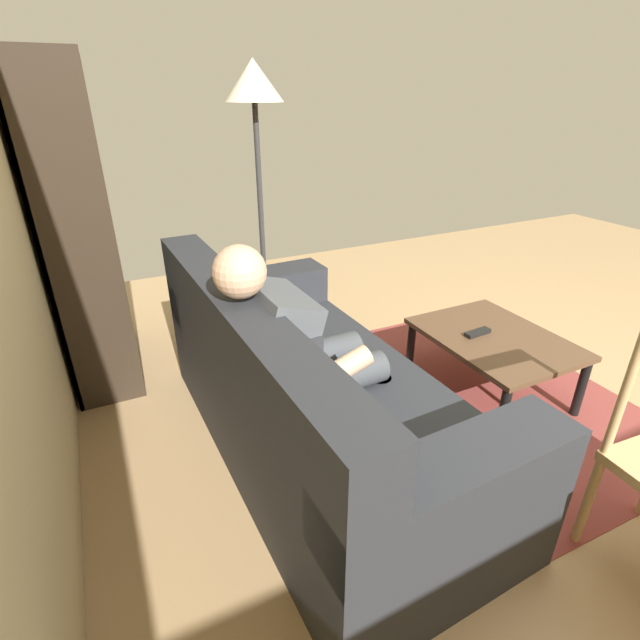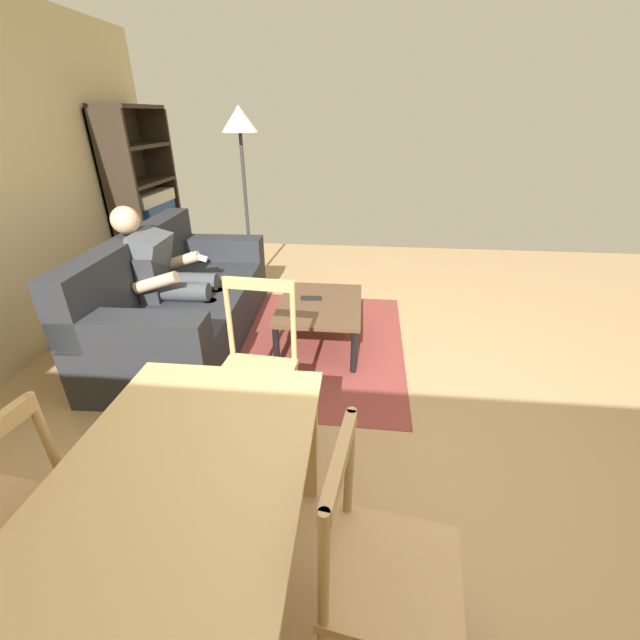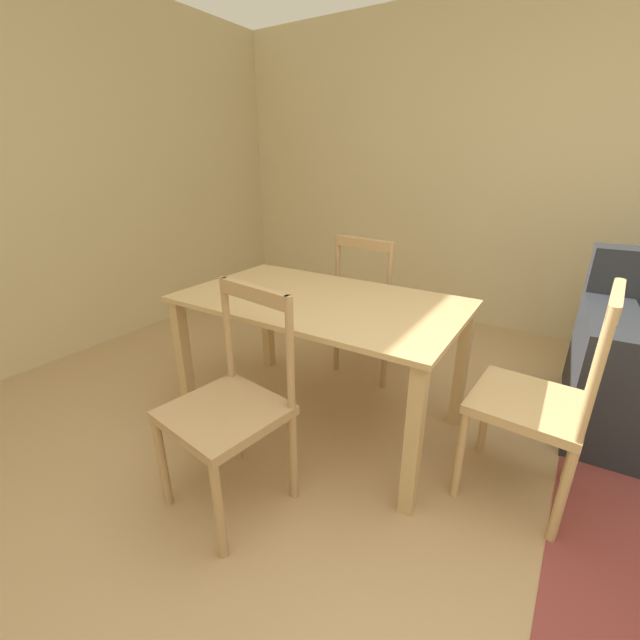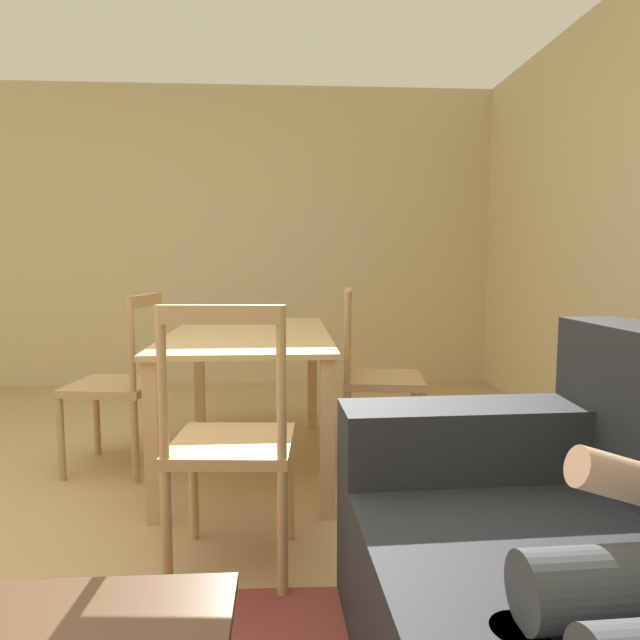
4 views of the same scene
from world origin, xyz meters
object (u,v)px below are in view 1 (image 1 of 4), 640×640
at_px(person_lounging, 300,356).
at_px(bookshelf, 83,263).
at_px(couch, 308,398).
at_px(floor_lamp, 255,110).
at_px(coffee_table, 494,343).
at_px(tv_remote, 478,333).

distance_m(person_lounging, bookshelf, 1.60).
height_order(couch, person_lounging, person_lounging).
xyz_separation_m(person_lounging, floor_lamp, (1.36, -0.32, 0.96)).
height_order(coffee_table, tv_remote, tv_remote).
xyz_separation_m(tv_remote, bookshelf, (1.28, 1.98, 0.33)).
relative_size(bookshelf, floor_lamp, 1.00).
relative_size(couch, person_lounging, 1.81).
bearing_deg(bookshelf, floor_lamp, -90.79).
relative_size(tv_remote, bookshelf, 0.09).
bearing_deg(person_lounging, bookshelf, 30.70).
height_order(bookshelf, floor_lamp, bookshelf).
bearing_deg(tv_remote, floor_lamp, 29.70).
bearing_deg(floor_lamp, person_lounging, 166.76).
bearing_deg(couch, coffee_table, -90.01).
height_order(person_lounging, bookshelf, bookshelf).
height_order(person_lounging, coffee_table, person_lounging).
bearing_deg(coffee_table, floor_lamp, 34.94).
bearing_deg(couch, person_lounging, 123.73).
distance_m(coffee_table, bookshelf, 2.49).
xyz_separation_m(couch, floor_lamp, (1.32, -0.27, 1.22)).
bearing_deg(coffee_table, person_lounging, 91.60).
xyz_separation_m(bookshelf, floor_lamp, (-0.02, -1.14, 0.82)).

